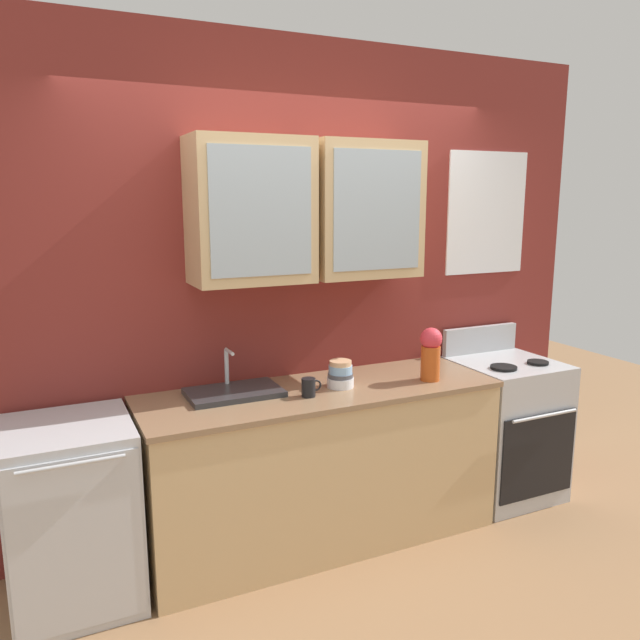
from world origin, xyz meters
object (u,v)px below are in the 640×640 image
object	(u,v)px
sink_faucet	(234,391)
cup_near_sink	(309,387)
bowl_stack	(340,375)
stove_range	(504,427)
vase	(431,352)
dishwasher	(73,514)

from	to	relation	value
sink_faucet	cup_near_sink	world-z (taller)	sink_faucet
bowl_stack	sink_faucet	bearing A→B (deg)	169.13
stove_range	bowl_stack	bearing A→B (deg)	-179.48
bowl_stack	vase	bearing A→B (deg)	-11.27
stove_range	dishwasher	size ratio (longest dim) A/B	1.20
stove_range	sink_faucet	world-z (taller)	sink_faucet
stove_range	bowl_stack	xyz separation A→B (m)	(-1.22, -0.01, 0.51)
dishwasher	vase	bearing A→B (deg)	-3.28
cup_near_sink	dishwasher	distance (m)	1.30
sink_faucet	vase	xyz separation A→B (m)	(1.11, -0.22, 0.15)
sink_faucet	bowl_stack	bearing A→B (deg)	-10.87
sink_faucet	bowl_stack	xyz separation A→B (m)	(0.58, -0.11, 0.05)
bowl_stack	dishwasher	world-z (taller)	bowl_stack
sink_faucet	stove_range	bearing A→B (deg)	-3.21
sink_faucet	dishwasher	world-z (taller)	sink_faucet
vase	cup_near_sink	size ratio (longest dim) A/B	2.75
stove_range	dishwasher	world-z (taller)	stove_range
vase	sink_faucet	bearing A→B (deg)	168.94
stove_range	vase	world-z (taller)	vase
vase	dishwasher	world-z (taller)	vase
sink_faucet	dishwasher	size ratio (longest dim) A/B	0.55
stove_range	sink_faucet	distance (m)	1.86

